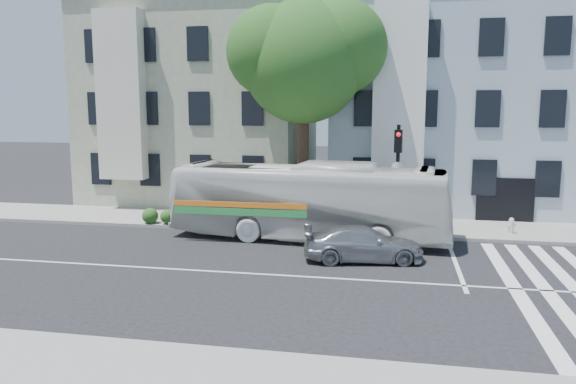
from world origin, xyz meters
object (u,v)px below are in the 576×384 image
(bus, at_px, (309,201))
(fire_hydrant, at_px, (511,225))
(sedan, at_px, (363,244))
(traffic_signal, at_px, (398,165))

(bus, xyz_separation_m, fire_hydrant, (8.41, 2.09, -1.12))
(bus, distance_m, sedan, 3.89)
(traffic_signal, height_order, fire_hydrant, traffic_signal)
(sedan, bearing_deg, traffic_signal, -24.75)
(bus, xyz_separation_m, traffic_signal, (3.57, 1.41, 1.45))
(sedan, distance_m, traffic_signal, 5.07)
(traffic_signal, relative_size, fire_hydrant, 6.96)
(traffic_signal, xyz_separation_m, fire_hydrant, (4.83, 0.68, -2.57))
(traffic_signal, bearing_deg, bus, -147.76)
(bus, height_order, sedan, bus)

